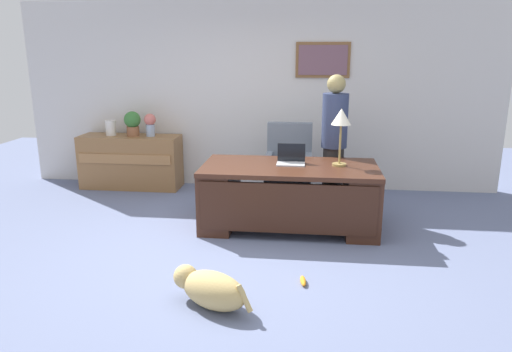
{
  "coord_description": "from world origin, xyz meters",
  "views": [
    {
      "loc": [
        0.79,
        -4.37,
        2.0
      ],
      "look_at": [
        0.24,
        0.3,
        0.75
      ],
      "focal_mm": 33.22,
      "sensor_mm": 36.0,
      "label": 1
    }
  ],
  "objects_px": {
    "credenza": "(131,162)",
    "desk_lamp": "(341,120)",
    "vase_empty": "(111,128)",
    "potted_plant": "(133,122)",
    "laptop": "(291,159)",
    "person_standing": "(334,142)",
    "dog_toy_bone": "(303,281)",
    "vase_with_flowers": "(150,124)",
    "dog_lying": "(210,289)",
    "desk": "(289,194)",
    "armchair": "(289,168)"
  },
  "relations": [
    {
      "from": "person_standing",
      "to": "dog_toy_bone",
      "type": "bearing_deg",
      "value": -98.86
    },
    {
      "from": "person_standing",
      "to": "laptop",
      "type": "xyz_separation_m",
      "value": [
        -0.51,
        -0.58,
        -0.1
      ]
    },
    {
      "from": "vase_with_flowers",
      "to": "desk",
      "type": "bearing_deg",
      "value": -34.16
    },
    {
      "from": "armchair",
      "to": "laptop",
      "type": "xyz_separation_m",
      "value": [
        0.06,
        -0.82,
        0.31
      ]
    },
    {
      "from": "desk",
      "to": "armchair",
      "type": "xyz_separation_m",
      "value": [
        -0.05,
        0.95,
        0.07
      ]
    },
    {
      "from": "vase_empty",
      "to": "vase_with_flowers",
      "type": "bearing_deg",
      "value": 0.0
    },
    {
      "from": "dog_toy_bone",
      "to": "desk",
      "type": "bearing_deg",
      "value": 98.15
    },
    {
      "from": "armchair",
      "to": "vase_empty",
      "type": "height_order",
      "value": "armchair"
    },
    {
      "from": "armchair",
      "to": "vase_empty",
      "type": "bearing_deg",
      "value": 169.8
    },
    {
      "from": "armchair",
      "to": "desk_lamp",
      "type": "xyz_separation_m",
      "value": [
        0.61,
        -0.85,
        0.77
      ]
    },
    {
      "from": "credenza",
      "to": "vase_empty",
      "type": "distance_m",
      "value": 0.57
    },
    {
      "from": "credenza",
      "to": "desk_lamp",
      "type": "distance_m",
      "value": 3.38
    },
    {
      "from": "desk",
      "to": "dog_toy_bone",
      "type": "xyz_separation_m",
      "value": [
        0.2,
        -1.36,
        -0.38
      ]
    },
    {
      "from": "laptop",
      "to": "dog_toy_bone",
      "type": "relative_size",
      "value": 1.78
    },
    {
      "from": "potted_plant",
      "to": "desk_lamp",
      "type": "bearing_deg",
      "value": -24.4
    },
    {
      "from": "laptop",
      "to": "desk_lamp",
      "type": "bearing_deg",
      "value": -2.75
    },
    {
      "from": "credenza",
      "to": "vase_with_flowers",
      "type": "height_order",
      "value": "vase_with_flowers"
    },
    {
      "from": "vase_empty",
      "to": "potted_plant",
      "type": "bearing_deg",
      "value": 0.0
    },
    {
      "from": "dog_lying",
      "to": "laptop",
      "type": "xyz_separation_m",
      "value": [
        0.55,
        1.96,
        0.64
      ]
    },
    {
      "from": "vase_empty",
      "to": "armchair",
      "type": "bearing_deg",
      "value": -10.2
    },
    {
      "from": "potted_plant",
      "to": "laptop",
      "type": "bearing_deg",
      "value": -28.69
    },
    {
      "from": "armchair",
      "to": "dog_toy_bone",
      "type": "relative_size",
      "value": 5.93
    },
    {
      "from": "desk",
      "to": "dog_toy_bone",
      "type": "distance_m",
      "value": 1.43
    },
    {
      "from": "credenza",
      "to": "dog_lying",
      "type": "bearing_deg",
      "value": -59.89
    },
    {
      "from": "person_standing",
      "to": "vase_with_flowers",
      "type": "bearing_deg",
      "value": 164.74
    },
    {
      "from": "desk_lamp",
      "to": "dog_toy_bone",
      "type": "xyz_separation_m",
      "value": [
        -0.36,
        -1.46,
        -1.22
      ]
    },
    {
      "from": "dog_lying",
      "to": "dog_toy_bone",
      "type": "bearing_deg",
      "value": 32.61
    },
    {
      "from": "person_standing",
      "to": "vase_empty",
      "type": "xyz_separation_m",
      "value": [
        -3.22,
        0.71,
        0.0
      ]
    },
    {
      "from": "desk_lamp",
      "to": "dog_lying",
      "type": "bearing_deg",
      "value": -119.57
    },
    {
      "from": "potted_plant",
      "to": "vase_empty",
      "type": "bearing_deg",
      "value": 180.0
    },
    {
      "from": "vase_with_flowers",
      "to": "vase_empty",
      "type": "distance_m",
      "value": 0.61
    },
    {
      "from": "dog_lying",
      "to": "dog_toy_bone",
      "type": "height_order",
      "value": "dog_lying"
    },
    {
      "from": "credenza",
      "to": "dog_lying",
      "type": "xyz_separation_m",
      "value": [
        1.89,
        -3.26,
        -0.24
      ]
    },
    {
      "from": "person_standing",
      "to": "vase_empty",
      "type": "distance_m",
      "value": 3.3
    },
    {
      "from": "desk",
      "to": "vase_empty",
      "type": "distance_m",
      "value": 3.1
    },
    {
      "from": "vase_with_flowers",
      "to": "dog_lying",
      "type": "bearing_deg",
      "value": -64.4
    },
    {
      "from": "vase_empty",
      "to": "desk_lamp",
      "type": "bearing_deg",
      "value": -22.12
    },
    {
      "from": "laptop",
      "to": "potted_plant",
      "type": "height_order",
      "value": "potted_plant"
    },
    {
      "from": "desk",
      "to": "armchair",
      "type": "height_order",
      "value": "armchair"
    },
    {
      "from": "vase_empty",
      "to": "dog_toy_bone",
      "type": "height_order",
      "value": "vase_empty"
    },
    {
      "from": "desk",
      "to": "vase_empty",
      "type": "bearing_deg",
      "value": 152.21
    },
    {
      "from": "credenza",
      "to": "potted_plant",
      "type": "relative_size",
      "value": 4.09
    },
    {
      "from": "dog_lying",
      "to": "desk_lamp",
      "type": "bearing_deg",
      "value": 60.43
    },
    {
      "from": "armchair",
      "to": "dog_lying",
      "type": "relative_size",
      "value": 1.51
    },
    {
      "from": "desk",
      "to": "vase_empty",
      "type": "height_order",
      "value": "vase_empty"
    },
    {
      "from": "potted_plant",
      "to": "dog_lying",
      "type": "bearing_deg",
      "value": -60.74
    },
    {
      "from": "desk_lamp",
      "to": "potted_plant",
      "type": "distance_m",
      "value": 3.22
    },
    {
      "from": "desk_lamp",
      "to": "potted_plant",
      "type": "height_order",
      "value": "desk_lamp"
    },
    {
      "from": "laptop",
      "to": "dog_toy_bone",
      "type": "bearing_deg",
      "value": -82.87
    },
    {
      "from": "desk_lamp",
      "to": "vase_empty",
      "type": "distance_m",
      "value": 3.54
    }
  ]
}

